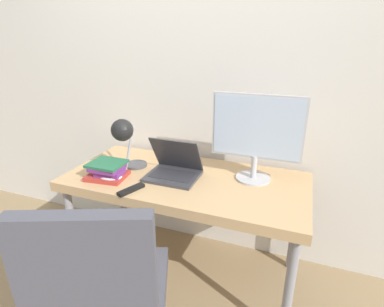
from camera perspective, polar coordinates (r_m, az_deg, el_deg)
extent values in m
cube|color=silver|center=(2.09, 2.95, 14.63)|extent=(8.00, 0.05, 2.60)
cube|color=tan|center=(1.89, -1.29, -5.36)|extent=(1.49, 0.70, 0.06)
cylinder|color=gray|center=(2.20, -21.64, -13.85)|extent=(0.05, 0.05, 0.67)
cylinder|color=gray|center=(1.76, 17.97, -23.51)|extent=(0.05, 0.05, 0.67)
cylinder|color=gray|center=(2.58, -13.15, -7.31)|extent=(0.05, 0.05, 0.67)
cylinder|color=gray|center=(2.21, 18.99, -13.13)|extent=(0.05, 0.05, 0.67)
cube|color=#38383D|center=(1.87, -3.69, -4.32)|extent=(0.31, 0.26, 0.02)
cube|color=#2D2D33|center=(1.87, -3.69, -4.04)|extent=(0.27, 0.16, 0.00)
cube|color=#38383D|center=(1.88, -2.97, -0.17)|extent=(0.31, 0.14, 0.23)
cube|color=navy|center=(1.88, -2.99, -0.22)|extent=(0.28, 0.12, 0.20)
cylinder|color=#B7B7BC|center=(1.89, 11.53, -4.58)|extent=(0.21, 0.21, 0.01)
cylinder|color=#B7B7BC|center=(1.86, 11.70, -2.47)|extent=(0.04, 0.04, 0.14)
cube|color=#B7B7BC|center=(1.78, 12.31, 4.94)|extent=(0.53, 0.02, 0.38)
cube|color=silver|center=(1.77, 12.25, 4.84)|extent=(0.51, 0.00, 0.36)
cylinder|color=#4C4C51|center=(2.07, -10.60, -2.12)|extent=(0.15, 0.15, 0.02)
cylinder|color=#99999E|center=(1.96, -11.83, 1.07)|extent=(0.02, 0.14, 0.28)
sphere|color=black|center=(1.87, -13.16, 4.36)|extent=(0.14, 0.14, 0.14)
cube|color=#4C4C56|center=(1.55, -15.80, -23.81)|extent=(0.67, 0.65, 0.09)
cube|color=#4C4C56|center=(1.22, -19.59, -20.75)|extent=(0.49, 0.26, 0.49)
cube|color=#B2382D|center=(1.94, -15.83, -4.11)|extent=(0.25, 0.21, 0.02)
cube|color=#753384|center=(1.91, -15.38, -3.44)|extent=(0.17, 0.14, 0.03)
cube|color=#753384|center=(1.91, -15.86, -2.54)|extent=(0.19, 0.17, 0.02)
cube|color=#286B47|center=(1.91, -15.93, -1.86)|extent=(0.21, 0.18, 0.02)
cube|color=black|center=(1.74, -11.51, -6.75)|extent=(0.10, 0.17, 0.02)
ellipsoid|color=white|center=(1.90, -15.25, -4.35)|extent=(0.16, 0.11, 0.04)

